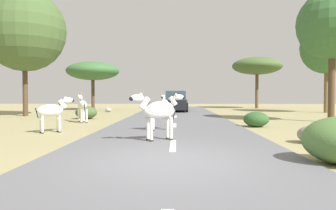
{
  "coord_description": "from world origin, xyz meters",
  "views": [
    {
      "loc": [
        0.28,
        -6.93,
        1.46
      ],
      "look_at": [
        -0.3,
        13.41,
        0.82
      ],
      "focal_mm": 34.57,
      "sensor_mm": 36.0,
      "label": 1
    }
  ],
  "objects_px": {
    "zebra_3": "(52,111)",
    "car_0": "(177,101)",
    "zebra_2": "(163,108)",
    "tree_4": "(93,71)",
    "tree_2": "(327,48)",
    "tree_5": "(257,66)",
    "zebra_4": "(157,112)",
    "rock_0": "(108,110)",
    "rock_3": "(312,134)",
    "car_1": "(176,102)",
    "zebra_1": "(82,105)",
    "bush_1": "(86,112)",
    "tree_3": "(332,25)",
    "tree_1": "(24,31)",
    "bush_4": "(256,119)",
    "zebra_0": "(165,104)"
  },
  "relations": [
    {
      "from": "tree_4",
      "to": "rock_3",
      "type": "relative_size",
      "value": 5.76
    },
    {
      "from": "tree_2",
      "to": "bush_4",
      "type": "distance_m",
      "value": 15.59
    },
    {
      "from": "car_1",
      "to": "bush_4",
      "type": "relative_size",
      "value": 3.81
    },
    {
      "from": "zebra_2",
      "to": "rock_0",
      "type": "relative_size",
      "value": 2.68
    },
    {
      "from": "zebra_0",
      "to": "car_1",
      "type": "bearing_deg",
      "value": -86.74
    },
    {
      "from": "tree_5",
      "to": "tree_4",
      "type": "bearing_deg",
      "value": -164.91
    },
    {
      "from": "zebra_1",
      "to": "tree_2",
      "type": "relative_size",
      "value": 0.2
    },
    {
      "from": "rock_3",
      "to": "car_1",
      "type": "bearing_deg",
      "value": 103.22
    },
    {
      "from": "car_0",
      "to": "tree_5",
      "type": "relative_size",
      "value": 0.81
    },
    {
      "from": "car_0",
      "to": "tree_3",
      "type": "xyz_separation_m",
      "value": [
        8.31,
        -15.36,
        4.33
      ]
    },
    {
      "from": "zebra_1",
      "to": "car_0",
      "type": "height_order",
      "value": "car_0"
    },
    {
      "from": "bush_1",
      "to": "rock_0",
      "type": "bearing_deg",
      "value": 92.54
    },
    {
      "from": "bush_4",
      "to": "zebra_0",
      "type": "bearing_deg",
      "value": 132.87
    },
    {
      "from": "zebra_2",
      "to": "tree_4",
      "type": "distance_m",
      "value": 19.59
    },
    {
      "from": "zebra_3",
      "to": "car_0",
      "type": "height_order",
      "value": "car_0"
    },
    {
      "from": "zebra_3",
      "to": "zebra_4",
      "type": "height_order",
      "value": "zebra_4"
    },
    {
      "from": "car_1",
      "to": "bush_1",
      "type": "height_order",
      "value": "car_1"
    },
    {
      "from": "car_0",
      "to": "rock_3",
      "type": "bearing_deg",
      "value": -84.23
    },
    {
      "from": "zebra_3",
      "to": "rock_0",
      "type": "distance_m",
      "value": 15.02
    },
    {
      "from": "zebra_3",
      "to": "tree_5",
      "type": "relative_size",
      "value": 0.26
    },
    {
      "from": "zebra_0",
      "to": "bush_4",
      "type": "xyz_separation_m",
      "value": [
        4.35,
        -4.69,
        -0.57
      ]
    },
    {
      "from": "zebra_2",
      "to": "car_1",
      "type": "height_order",
      "value": "car_1"
    },
    {
      "from": "tree_5",
      "to": "bush_1",
      "type": "bearing_deg",
      "value": -131.68
    },
    {
      "from": "tree_2",
      "to": "car_0",
      "type": "bearing_deg",
      "value": 153.53
    },
    {
      "from": "car_1",
      "to": "tree_2",
      "type": "bearing_deg",
      "value": -2.07
    },
    {
      "from": "zebra_0",
      "to": "tree_5",
      "type": "height_order",
      "value": "tree_5"
    },
    {
      "from": "zebra_2",
      "to": "zebra_1",
      "type": "bearing_deg",
      "value": -146.49
    },
    {
      "from": "tree_4",
      "to": "rock_0",
      "type": "relative_size",
      "value": 8.62
    },
    {
      "from": "bush_4",
      "to": "rock_0",
      "type": "xyz_separation_m",
      "value": [
        -9.46,
        12.55,
        -0.16
      ]
    },
    {
      "from": "zebra_2",
      "to": "tree_3",
      "type": "distance_m",
      "value": 10.82
    },
    {
      "from": "tree_2",
      "to": "bush_1",
      "type": "distance_m",
      "value": 19.8
    },
    {
      "from": "zebra_0",
      "to": "rock_0",
      "type": "distance_m",
      "value": 9.4
    },
    {
      "from": "zebra_2",
      "to": "tree_2",
      "type": "distance_m",
      "value": 19.34
    },
    {
      "from": "car_0",
      "to": "tree_5",
      "type": "distance_m",
      "value": 9.76
    },
    {
      "from": "zebra_2",
      "to": "bush_4",
      "type": "distance_m",
      "value": 4.59
    },
    {
      "from": "bush_1",
      "to": "zebra_3",
      "type": "bearing_deg",
      "value": -84.45
    },
    {
      "from": "zebra_4",
      "to": "rock_3",
      "type": "distance_m",
      "value": 4.75
    },
    {
      "from": "bush_1",
      "to": "tree_3",
      "type": "bearing_deg",
      "value": -7.71
    },
    {
      "from": "zebra_3",
      "to": "tree_5",
      "type": "distance_m",
      "value": 26.89
    },
    {
      "from": "rock_3",
      "to": "zebra_3",
      "type": "bearing_deg",
      "value": 164.21
    },
    {
      "from": "car_0",
      "to": "tree_1",
      "type": "distance_m",
      "value": 15.93
    },
    {
      "from": "zebra_1",
      "to": "zebra_2",
      "type": "distance_m",
      "value": 6.0
    },
    {
      "from": "zebra_3",
      "to": "rock_0",
      "type": "bearing_deg",
      "value": 147.99
    },
    {
      "from": "tree_3",
      "to": "rock_3",
      "type": "relative_size",
      "value": 8.12
    },
    {
      "from": "zebra_3",
      "to": "bush_1",
      "type": "distance_m",
      "value": 7.11
    },
    {
      "from": "tree_1",
      "to": "rock_3",
      "type": "height_order",
      "value": "tree_1"
    },
    {
      "from": "tree_3",
      "to": "tree_5",
      "type": "distance_m",
      "value": 17.79
    },
    {
      "from": "tree_2",
      "to": "rock_0",
      "type": "height_order",
      "value": "tree_2"
    },
    {
      "from": "tree_2",
      "to": "bush_1",
      "type": "height_order",
      "value": "tree_2"
    },
    {
      "from": "car_1",
      "to": "bush_1",
      "type": "relative_size",
      "value": 3.37
    }
  ]
}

